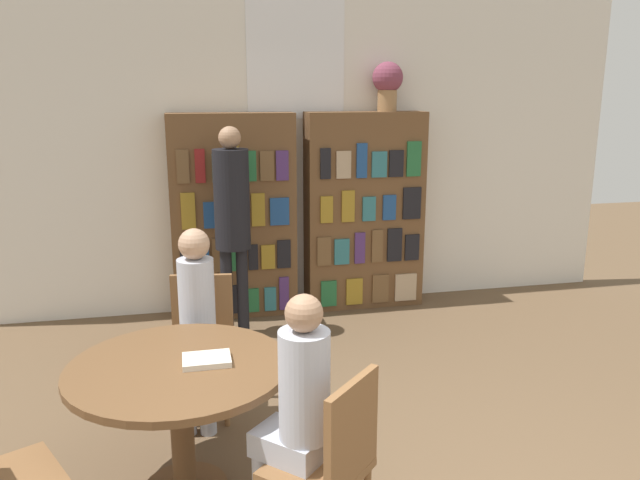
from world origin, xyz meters
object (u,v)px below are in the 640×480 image
(chair_far_side, at_px, (331,459))
(seated_reader_left, at_px, (197,318))
(chair_left_side, at_px, (202,337))
(bookshelf_left, at_px, (234,217))
(bookshelf_right, at_px, (364,211))
(librarian_standing, at_px, (232,210))
(flower_vase, at_px, (388,82))
(seated_reader_right, at_px, (295,410))
(reading_table, at_px, (180,388))

(chair_far_side, distance_m, seated_reader_left, 1.45)
(chair_left_side, bearing_deg, bookshelf_left, -93.16)
(bookshelf_right, relative_size, librarian_standing, 1.05)
(librarian_standing, bearing_deg, seated_reader_left, -103.62)
(flower_vase, distance_m, librarian_standing, 1.89)
(bookshelf_right, relative_size, flower_vase, 4.17)
(chair_left_side, xyz_separation_m, seated_reader_left, (-0.03, -0.18, 0.20))
(bookshelf_left, distance_m, librarian_standing, 0.53)
(seated_reader_left, bearing_deg, chair_left_side, -90.00)
(chair_far_side, bearing_deg, bookshelf_left, 47.01)
(bookshelf_left, distance_m, seated_reader_right, 3.16)
(seated_reader_left, bearing_deg, chair_far_side, 120.38)
(bookshelf_left, xyz_separation_m, bookshelf_right, (1.24, 0.00, 0.00))
(seated_reader_left, xyz_separation_m, librarian_standing, (0.35, 1.44, 0.39))
(seated_reader_left, bearing_deg, flower_vase, -124.71)
(bookshelf_left, distance_m, seated_reader_left, 2.00)
(flower_vase, distance_m, seated_reader_right, 3.76)
(flower_vase, bearing_deg, chair_left_side, -135.84)
(reading_table, relative_size, chair_left_side, 1.26)
(chair_left_side, bearing_deg, reading_table, 90.00)
(bookshelf_right, xyz_separation_m, librarian_standing, (-1.29, -0.50, 0.16))
(chair_left_side, relative_size, seated_reader_left, 0.71)
(bookshelf_left, relative_size, chair_far_side, 2.09)
(bookshelf_right, bearing_deg, seated_reader_right, -111.60)
(bookshelf_left, height_order, seated_reader_right, bookshelf_left)
(bookshelf_left, height_order, librarian_standing, bookshelf_left)
(bookshelf_right, distance_m, seated_reader_right, 3.40)
(chair_far_side, relative_size, seated_reader_right, 0.73)
(bookshelf_right, xyz_separation_m, reading_table, (-1.75, -2.65, -0.34))
(flower_vase, height_order, chair_left_side, flower_vase)
(chair_left_side, bearing_deg, chair_far_side, 117.00)
(bookshelf_right, height_order, reading_table, bookshelf_right)
(seated_reader_left, distance_m, seated_reader_right, 1.27)
(bookshelf_right, xyz_separation_m, chair_left_side, (-1.61, -1.76, -0.43))
(bookshelf_left, distance_m, reading_table, 2.72)
(bookshelf_left, bearing_deg, bookshelf_right, 0.01)
(reading_table, height_order, librarian_standing, librarian_standing)
(flower_vase, relative_size, chair_left_side, 0.50)
(flower_vase, distance_m, reading_table, 3.63)
(seated_reader_left, bearing_deg, bookshelf_right, -121.46)
(chair_far_side, distance_m, seated_reader_right, 0.26)
(chair_left_side, relative_size, seated_reader_right, 0.73)
(bookshelf_right, height_order, chair_left_side, bookshelf_right)
(reading_table, bearing_deg, seated_reader_right, -44.72)
(flower_vase, bearing_deg, bookshelf_left, -179.81)
(chair_left_side, bearing_deg, seated_reader_right, 113.59)
(bookshelf_left, height_order, chair_far_side, bookshelf_left)
(librarian_standing, bearing_deg, bookshelf_left, 84.42)
(chair_left_side, bearing_deg, bookshelf_right, -123.79)
(bookshelf_right, height_order, seated_reader_right, bookshelf_right)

